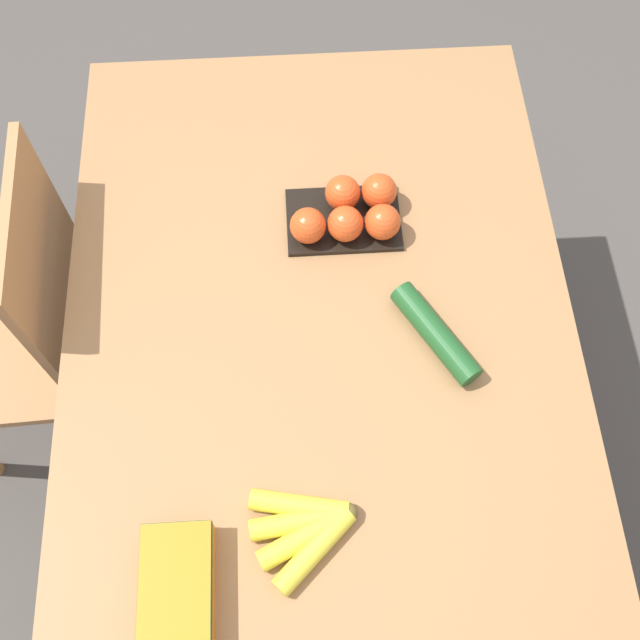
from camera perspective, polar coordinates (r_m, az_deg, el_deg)
name	(u,v)px	position (r m, az deg, el deg)	size (l,w,h in m)	color
ground_plane	(320,445)	(2.13, 0.00, -9.47)	(12.00, 12.00, 0.00)	#4C4742
dining_table	(320,348)	(1.49, 0.00, -2.11)	(1.39, 0.96, 0.77)	#9E7044
chair	(30,328)	(1.85, -21.20, -0.59)	(0.44, 0.42, 0.95)	#A87547
banana_bunch	(306,528)	(1.27, -1.08, -15.56)	(0.18, 0.18, 0.04)	brown
tomato_pack	(350,212)	(1.49, 2.32, 8.19)	(0.16, 0.23, 0.08)	black
carrot_bag	(177,589)	(1.26, -10.86, -19.51)	(0.20, 0.11, 0.06)	orange
cucumber_near	(435,333)	(1.39, 8.79, -1.01)	(0.21, 0.15, 0.05)	#1E5123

